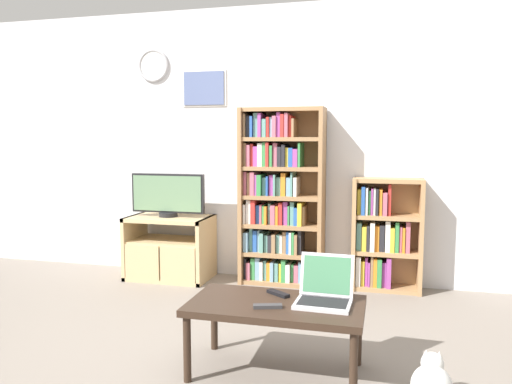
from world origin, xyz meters
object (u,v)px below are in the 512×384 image
at_px(bookshelf_short, 383,236).
at_px(laptop, 325,291).
at_px(tv_stand, 169,247).
at_px(cat, 432,384).
at_px(bookshelf_tall, 278,199).
at_px(television, 168,195).
at_px(remote_far_from_laptop, 278,293).
at_px(remote_near_laptop, 268,306).
at_px(coffee_table, 276,310).

height_order(bookshelf_short, laptop, bookshelf_short).
xyz_separation_m(tv_stand, cat, (2.27, -1.81, -0.19)).
bearing_deg(bookshelf_tall, cat, -57.92).
bearing_deg(bookshelf_short, television, -175.88).
distance_m(laptop, remote_far_from_laptop, 0.30).
xyz_separation_m(laptop, remote_far_from_laptop, (-0.29, 0.07, -0.06)).
xyz_separation_m(television, bookshelf_tall, (1.06, 0.12, -0.02)).
bearing_deg(cat, remote_near_laptop, -177.49).
bearing_deg(remote_near_laptop, tv_stand, 20.48).
bearing_deg(remote_far_from_laptop, cat, -72.62).
relative_size(bookshelf_short, remote_far_from_laptop, 6.44).
height_order(bookshelf_short, cat, bookshelf_short).
bearing_deg(bookshelf_short, bookshelf_tall, -178.47).
bearing_deg(coffee_table, remote_near_laptop, -103.69).
distance_m(coffee_table, cat, 0.90).
xyz_separation_m(bookshelf_tall, laptop, (0.64, -1.73, -0.31)).
height_order(television, remote_far_from_laptop, television).
xyz_separation_m(bookshelf_short, laptop, (-0.31, -1.76, 0.00)).
xyz_separation_m(remote_near_laptop, cat, (0.87, -0.04, -0.32)).
distance_m(tv_stand, bookshelf_short, 2.01).
xyz_separation_m(bookshelf_short, coffee_table, (-0.58, -1.83, -0.11)).
distance_m(bookshelf_short, remote_far_from_laptop, 1.79).
relative_size(bookshelf_tall, cat, 3.30).
height_order(television, cat, television).
bearing_deg(remote_far_from_laptop, bookshelf_tall, 47.24).
bearing_deg(remote_far_from_laptop, laptop, -68.13).
relative_size(tv_stand, cat, 1.60).
relative_size(bookshelf_tall, remote_far_from_laptop, 10.46).
bearing_deg(laptop, television, 138.70).
xyz_separation_m(tv_stand, remote_far_from_laptop, (1.41, -1.54, 0.12)).
bearing_deg(tv_stand, television, 138.14).
distance_m(television, coffee_table, 2.25).
bearing_deg(cat, remote_far_from_laptop, 167.18).
distance_m(bookshelf_tall, cat, 2.39).
height_order(bookshelf_tall, laptop, bookshelf_tall).
distance_m(laptop, cat, 0.72).
relative_size(television, cat, 1.48).
xyz_separation_m(bookshelf_tall, coffee_table, (0.37, -1.80, -0.42)).
distance_m(tv_stand, remote_near_laptop, 2.26).
bearing_deg(remote_far_from_laptop, tv_stand, 77.58).
bearing_deg(television, laptop, -43.52).
bearing_deg(laptop, bookshelf_short, 82.22).
bearing_deg(bookshelf_short, cat, -82.30).
bearing_deg(bookshelf_tall, bookshelf_short, 1.53).
xyz_separation_m(bookshelf_tall, cat, (1.22, -1.94, -0.68)).
relative_size(tv_stand, television, 1.08).
xyz_separation_m(television, coffee_table, (1.43, -1.68, -0.44)).
xyz_separation_m(remote_far_from_laptop, cat, (0.86, -0.28, -0.32)).
relative_size(laptop, cat, 0.65).
bearing_deg(bookshelf_short, coffee_table, -107.56).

